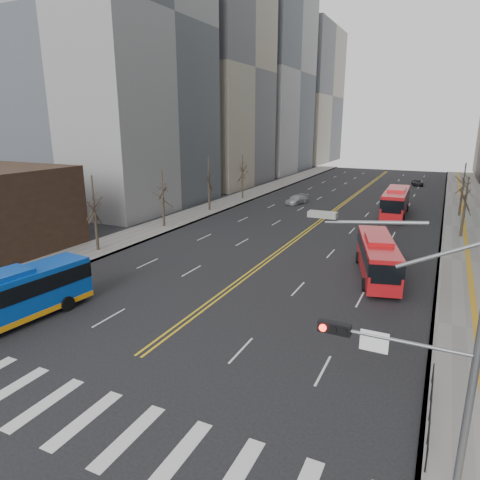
# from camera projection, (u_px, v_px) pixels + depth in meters

# --- Properties ---
(ground) EXTENTS (220.00, 220.00, 0.00)m
(ground) POSITION_uv_depth(u_px,v_px,m) (64.00, 412.00, 18.53)
(ground) COLOR black
(sidewalk_right) EXTENTS (7.00, 130.00, 0.15)m
(sidewalk_right) POSITION_uv_depth(u_px,v_px,m) (474.00, 228.00, 50.35)
(sidewalk_right) COLOR slate
(sidewalk_right) RESTS_ON ground
(sidewalk_left) EXTENTS (5.00, 130.00, 0.15)m
(sidewalk_left) POSITION_uv_depth(u_px,v_px,m) (220.00, 205.00, 64.52)
(sidewalk_left) COLOR slate
(sidewalk_left) RESTS_ON ground
(crosswalk) EXTENTS (26.70, 4.00, 0.01)m
(crosswalk) POSITION_uv_depth(u_px,v_px,m) (64.00, 411.00, 18.53)
(crosswalk) COLOR silver
(crosswalk) RESTS_ON ground
(centerline) EXTENTS (0.55, 100.00, 0.01)m
(centerline) POSITION_uv_depth(u_px,v_px,m) (344.00, 203.00, 66.35)
(centerline) COLOR gold
(centerline) RESTS_ON ground
(office_towers) EXTENTS (83.00, 134.00, 58.00)m
(office_towers) POSITION_uv_depth(u_px,v_px,m) (371.00, 50.00, 71.71)
(office_towers) COLOR gray
(office_towers) RESTS_ON ground
(signal_mast) EXTENTS (5.37, 0.37, 9.39)m
(signal_mast) POSITION_uv_depth(u_px,v_px,m) (422.00, 365.00, 13.24)
(signal_mast) COLOR slate
(signal_mast) RESTS_ON ground
(pedestrian_railing) EXTENTS (0.06, 6.06, 1.02)m
(pedestrian_railing) POSITION_uv_depth(u_px,v_px,m) (431.00, 407.00, 17.57)
(pedestrian_railing) COLOR black
(pedestrian_railing) RESTS_ON sidewalk_right
(street_trees) EXTENTS (35.20, 47.20, 7.60)m
(street_trees) POSITION_uv_depth(u_px,v_px,m) (247.00, 186.00, 50.28)
(street_trees) COLOR black
(street_trees) RESTS_ON ground
(red_bus_near) EXTENTS (5.02, 10.77, 3.35)m
(red_bus_near) POSITION_uv_depth(u_px,v_px,m) (377.00, 255.00, 34.28)
(red_bus_near) COLOR red
(red_bus_near) RESTS_ON ground
(red_bus_far) EXTENTS (3.22, 12.01, 3.77)m
(red_bus_far) POSITION_uv_depth(u_px,v_px,m) (396.00, 201.00, 56.93)
(red_bus_far) COLOR red
(red_bus_far) RESTS_ON ground
(car_white) EXTENTS (2.77, 4.72, 1.47)m
(car_white) POSITION_uv_depth(u_px,v_px,m) (8.00, 300.00, 28.35)
(car_white) COLOR white
(car_white) RESTS_ON ground
(car_dark_mid) EXTENTS (3.30, 4.61, 1.46)m
(car_dark_mid) POSITION_uv_depth(u_px,v_px,m) (377.00, 233.00, 45.47)
(car_dark_mid) COLOR black
(car_dark_mid) RESTS_ON ground
(car_silver) EXTENTS (2.92, 4.91, 1.33)m
(car_silver) POSITION_uv_depth(u_px,v_px,m) (297.00, 199.00, 65.95)
(car_silver) COLOR #A5A5AB
(car_silver) RESTS_ON ground
(car_dark_far) EXTENTS (2.51, 4.23, 1.10)m
(car_dark_far) POSITION_uv_depth(u_px,v_px,m) (417.00, 183.00, 85.14)
(car_dark_far) COLOR black
(car_dark_far) RESTS_ON ground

